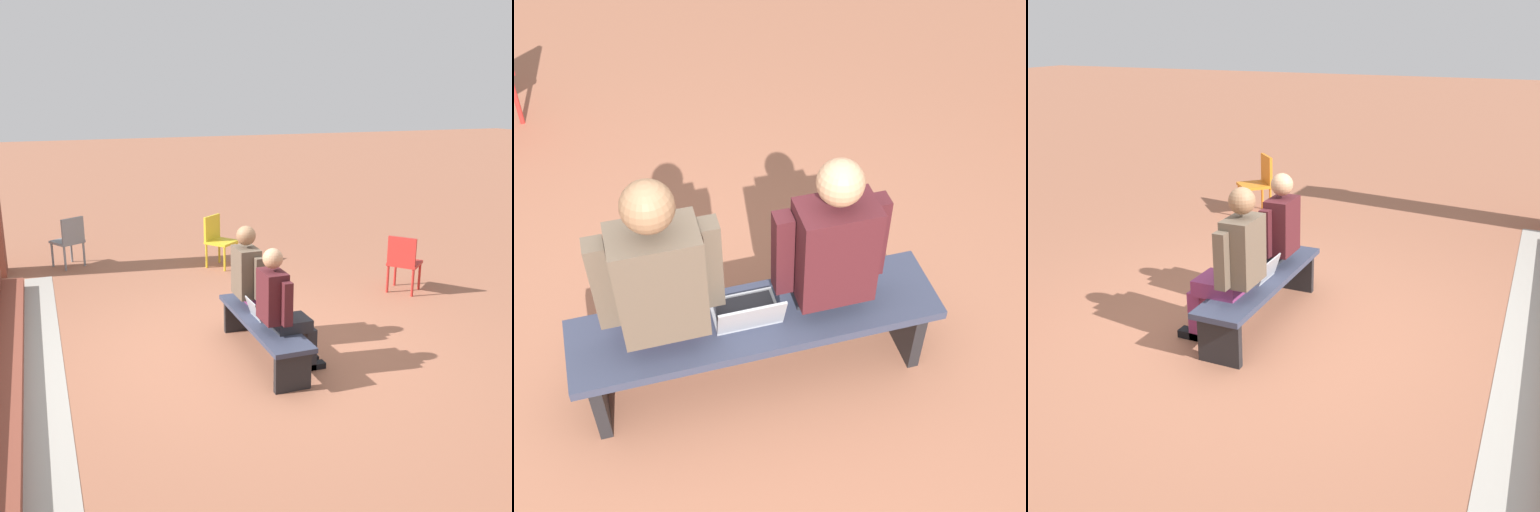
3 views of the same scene
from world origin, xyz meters
TOP-DOWN VIEW (x-y plane):
  - ground_plane at (0.00, 0.00)m, footprint 60.00×60.00m
  - concrete_strip at (-0.18, 2.19)m, footprint 7.72×0.40m
  - bench at (-0.18, -0.07)m, footprint 1.80×0.44m
  - person_student at (-0.54, -0.14)m, footprint 0.53×0.67m
  - person_adult at (0.25, -0.14)m, footprint 0.57×0.72m
  - laptop at (-0.14, -0.06)m, footprint 0.32×0.29m
  - plastic_chair_near_bench_left at (-3.31, -1.60)m, footprint 0.59×0.59m

SIDE VIEW (x-z plane):
  - ground_plane at x=0.00m, z-range 0.00..0.00m
  - concrete_strip at x=-0.18m, z-range 0.00..0.01m
  - bench at x=-0.18m, z-range 0.13..0.58m
  - plastic_chair_near_bench_left at x=-3.31m, z-range 0.06..0.90m
  - laptop at x=-0.14m, z-range 0.39..0.61m
  - person_student at x=-0.54m, z-range 0.05..1.37m
  - person_adult at x=0.25m, z-range 0.04..1.43m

